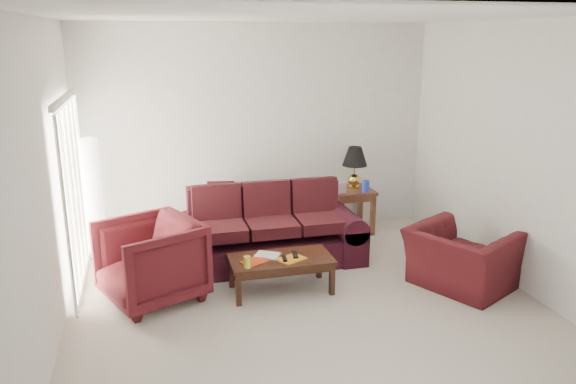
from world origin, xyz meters
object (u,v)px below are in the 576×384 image
object	(u,v)px
sofa	(270,227)
coffee_table	(281,274)
armchair_left	(151,261)
armchair_right	(461,259)
end_table	(351,210)
floor_lamp	(94,199)

from	to	relation	value
sofa	coffee_table	bearing A→B (deg)	-97.51
armchair_left	armchair_right	bearing A→B (deg)	56.78
end_table	armchair_left	world-z (taller)	armchair_left
armchair_left	coffee_table	world-z (taller)	armchair_left
armchair_right	coffee_table	xyz separation A→B (m)	(-2.02, 0.42, -0.15)
floor_lamp	armchair_left	world-z (taller)	floor_lamp
armchair_right	coffee_table	world-z (taller)	armchair_right
end_table	coffee_table	bearing A→B (deg)	-131.09
floor_lamp	armchair_right	world-z (taller)	floor_lamp
sofa	floor_lamp	xyz separation A→B (m)	(-2.14, 0.72, 0.33)
end_table	coffee_table	size ratio (longest dim) A/B	0.56
armchair_right	armchair_left	bearing A→B (deg)	52.97
armchair_left	armchair_right	size ratio (longest dim) A/B	0.93
armchair_left	coffee_table	distance (m)	1.46
armchair_left	coffee_table	size ratio (longest dim) A/B	0.86
sofa	floor_lamp	world-z (taller)	floor_lamp
end_table	coffee_table	distance (m)	2.27
end_table	floor_lamp	bearing A→B (deg)	-177.63
end_table	armchair_right	size ratio (longest dim) A/B	0.60
floor_lamp	sofa	bearing A→B (deg)	-18.61
floor_lamp	armchair_right	xyz separation A→B (m)	(4.10, -1.98, -0.46)
sofa	armchair_right	world-z (taller)	sofa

